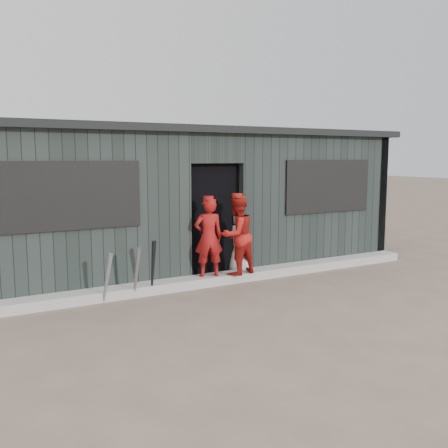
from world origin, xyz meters
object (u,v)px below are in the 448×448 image
player_red_left (209,237)px  player_grey_back (240,241)px  dugout (181,199)px  bat_right (153,268)px  bat_left (107,278)px  bat_mid (136,273)px  player_red_right (237,235)px

player_red_left → player_grey_back: 0.90m
player_red_left → dugout: 1.79m
bat_right → player_grey_back: bearing=15.9°
bat_left → bat_mid: bat_mid is taller
dugout → bat_left: bearing=-136.6°
bat_left → player_red_right: size_ratio=0.58×
player_grey_back → bat_mid: bearing=26.8°
bat_right → player_red_left: (1.05, 0.18, 0.37)m
bat_left → dugout: bearing=43.4°
player_red_right → player_grey_back: bearing=-138.8°
bat_right → dugout: dugout is taller
bat_mid → player_red_right: (1.80, 0.11, 0.42)m
player_grey_back → player_red_left: bearing=35.3°
player_red_left → bat_left: bearing=22.9°
bat_mid → bat_right: bat_right is taller
bat_right → dugout: size_ratio=0.10×
bat_left → bat_mid: (0.45, 0.03, 0.01)m
bat_mid → player_red_right: 1.86m
bat_left → player_red_left: 1.84m
bat_right → player_grey_back: player_grey_back is taller
bat_left → player_red_left: size_ratio=0.60×
bat_left → bat_right: bat_right is taller
bat_right → player_red_right: size_ratio=0.65×
bat_left → bat_mid: 0.45m
bat_mid → player_red_left: (1.33, 0.22, 0.40)m
player_red_left → dugout: dugout is taller
bat_right → player_grey_back: size_ratio=0.70×
bat_mid → player_grey_back: bearing=14.9°
bat_mid → player_red_left: bearing=9.4°
player_red_left → player_grey_back: bearing=-141.9°
player_grey_back → bat_left: bearing=25.0°
bat_right → player_red_right: (1.53, 0.06, 0.38)m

